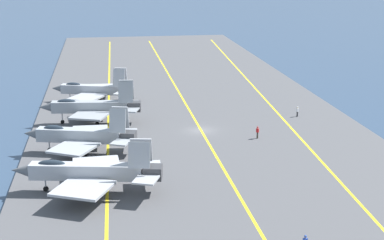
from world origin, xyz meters
The scene contains 11 objects.
ground_plane centered at (0.00, 0.00, 0.00)m, with size 2000.00×2000.00×0.00m, color #2D425B.
carrier_deck centered at (0.00, 0.00, 0.20)m, with size 216.40×51.32×0.40m, color #4C4C4F.
deck_stripe_foul_line centered at (0.00, -14.11, 0.40)m, with size 194.76×0.36×0.01m, color yellow.
deck_stripe_centerline centered at (0.00, 0.00, 0.40)m, with size 194.76×0.36×0.01m, color yellow.
deck_stripe_edge_line centered at (0.00, 14.11, 0.40)m, with size 194.76×0.36×0.01m, color yellow.
parked_jet_nearest centered at (-22.04, 16.44, 2.87)m, with size 13.66×17.18×6.26m.
parked_jet_second centered at (-8.21, 17.68, 2.92)m, with size 13.49×15.61×6.55m.
parked_jet_third centered at (6.38, 16.41, 3.16)m, with size 12.37×16.22×6.92m.
parked_jet_fourth centered at (20.43, 16.30, 2.76)m, with size 13.97×15.17×6.42m.
crew_white_vest centered at (5.38, -17.14, 1.34)m, with size 0.41×0.46×1.72m.
crew_red_vest centered at (-5.28, -7.49, 1.40)m, with size 0.42×0.46×1.81m.
Camera 1 is at (-85.02, 14.43, 26.42)m, focal length 55.00 mm.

